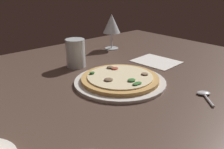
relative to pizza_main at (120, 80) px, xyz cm
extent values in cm
cube|color=brown|center=(3.78, -3.65, -3.17)|extent=(150.00, 110.00, 4.00)
cylinder|color=silver|center=(0.00, 0.00, -0.67)|extent=(30.00, 30.00, 1.00)
cylinder|color=tan|center=(0.00, 0.00, 0.43)|extent=(25.46, 25.46, 1.20)
cylinder|color=beige|center=(0.00, 0.00, 1.23)|extent=(21.41, 21.41, 0.40)
ellipsoid|color=#387033|center=(0.36, 5.55, 1.76)|extent=(2.70, 2.30, 0.66)
ellipsoid|color=#AD4733|center=(-3.03, -5.99, 1.71)|extent=(2.63, 2.43, 0.56)
ellipsoid|color=#387033|center=(0.47, 8.36, 1.66)|extent=(2.73, 1.91, 0.46)
ellipsoid|color=#937556|center=(-6.81, 4.65, 1.75)|extent=(2.45, 2.38, 0.64)
ellipsoid|color=#387033|center=(5.84, -7.38, 1.82)|extent=(1.91, 1.51, 0.78)
ellipsoid|color=brown|center=(-2.39, -7.61, 1.79)|extent=(2.41, 2.35, 0.73)
ellipsoid|color=brown|center=(5.32, 0.43, 1.72)|extent=(2.87, 2.78, 0.59)
ellipsoid|color=#387033|center=(1.75, 8.42, 1.69)|extent=(1.81, 1.55, 0.52)
cylinder|color=silver|center=(-26.39, -34.06, -0.97)|extent=(6.60, 6.60, 0.40)
cylinder|color=silver|center=(-26.39, -34.06, 2.97)|extent=(0.80, 0.80, 7.49)
cone|color=silver|center=(-26.39, -34.06, 11.17)|extent=(8.32, 8.32, 8.91)
cone|color=#5B0F19|center=(-26.39, -34.06, 8.43)|extent=(2.88, 2.88, 3.43)
cylinder|color=silver|center=(1.53, -23.40, 4.27)|extent=(7.36, 7.36, 10.88)
cylinder|color=silver|center=(1.53, -23.40, 1.94)|extent=(6.77, 6.77, 6.22)
cube|color=white|center=(-26.40, -6.14, -1.02)|extent=(15.48, 18.43, 0.30)
ellipsoid|color=silver|center=(-12.63, 22.68, -0.67)|extent=(4.84, 4.76, 1.00)
cylinder|color=silver|center=(-9.93, 25.63, -0.82)|extent=(5.91, 6.38, 0.70)
camera|label=1|loc=(50.88, 53.56, 30.68)|focal=39.12mm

